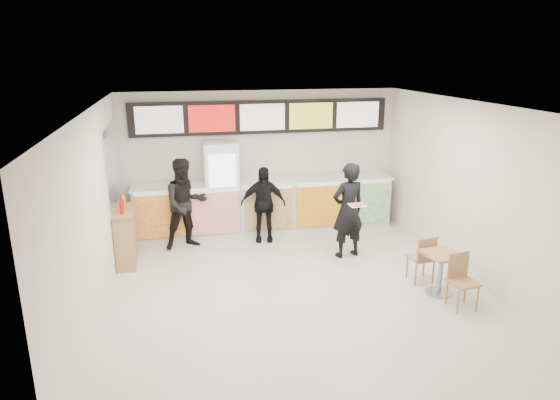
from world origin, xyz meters
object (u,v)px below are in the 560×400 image
object	(u,v)px
cafe_table	(441,265)
customer_left	(185,204)
customer_mid	(263,204)
drinks_fridge	(222,189)
customer_main	(348,210)
service_counter	(265,206)
condiment_ledge	(126,236)

from	to	relation	value
cafe_table	customer_left	bearing A→B (deg)	134.02
customer_left	cafe_table	size ratio (longest dim) A/B	1.23
customer_mid	cafe_table	xyz separation A→B (m)	(2.35, -2.96, -0.30)
customer_mid	cafe_table	bearing A→B (deg)	-42.60
drinks_fridge	customer_main	bearing A→B (deg)	-37.90
drinks_fridge	customer_mid	distance (m)	0.99
customer_main	cafe_table	xyz separation A→B (m)	(0.94, -1.81, -0.43)
drinks_fridge	customer_left	distance (m)	0.98
service_counter	customer_mid	size ratio (longest dim) A/B	3.54
customer_mid	condiment_ledge	distance (m)	2.76
drinks_fridge	customer_mid	world-z (taller)	drinks_fridge
drinks_fridge	condiment_ledge	distance (m)	2.28
customer_left	condiment_ledge	distance (m)	1.32
service_counter	condiment_ledge	bearing A→B (deg)	-157.34
customer_main	cafe_table	bearing A→B (deg)	104.84
customer_left	customer_mid	bearing A→B (deg)	-12.52
customer_main	cafe_table	distance (m)	2.08
customer_mid	service_counter	bearing A→B (deg)	83.53
drinks_fridge	cafe_table	distance (m)	4.74
service_counter	customer_mid	distance (m)	0.60
condiment_ledge	cafe_table	bearing A→B (deg)	-24.86
drinks_fridge	customer_mid	bearing A→B (deg)	-35.44
condiment_ledge	customer_main	bearing A→B (deg)	-7.22
drinks_fridge	customer_main	distance (m)	2.79
drinks_fridge	customer_mid	xyz separation A→B (m)	(0.79, -0.56, -0.22)
customer_main	customer_left	xyz separation A→B (m)	(-2.97, 1.11, -0.01)
customer_main	cafe_table	world-z (taller)	customer_main
condiment_ledge	customer_mid	bearing A→B (deg)	13.37
service_counter	drinks_fridge	bearing A→B (deg)	179.01
service_counter	customer_main	size ratio (longest dim) A/B	3.04
customer_main	drinks_fridge	bearing A→B (deg)	-50.52
drinks_fridge	condiment_ledge	world-z (taller)	drinks_fridge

